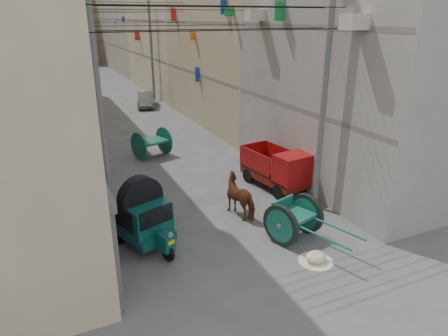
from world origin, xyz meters
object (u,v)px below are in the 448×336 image
distant_car_white (83,109)px  distant_car_green (80,75)px  tonga_cart (294,218)px  mini_truck (280,171)px  distant_car_grey (146,99)px  feed_sack (316,257)px  horse (242,196)px  second_cart (152,142)px  auto_rickshaw (142,215)px

distant_car_white → distant_car_green: size_ratio=0.87×
tonga_cart → distant_car_white: bearing=84.4°
mini_truck → distant_car_grey: bearing=84.8°
feed_sack → horse: size_ratio=0.37×
second_cart → feed_sack: size_ratio=3.08×
feed_sack → distant_car_grey: size_ratio=0.18×
auto_rickshaw → feed_sack: size_ratio=4.03×
horse → distant_car_grey: bearing=-108.2°
horse → distant_car_white: (-3.40, 17.36, -0.07)m
tonga_cart → distant_car_grey: bearing=70.5°
tonga_cart → second_cart: second_cart is taller
tonga_cart → distant_car_grey: size_ratio=0.90×
horse → distant_car_white: 17.69m
feed_sack → tonga_cart: bearing=84.2°
tonga_cart → distant_car_green: bearing=76.3°
distant_car_white → distant_car_grey: bearing=-168.7°
distant_car_white → tonga_cart: bearing=93.0°
auto_rickshaw → distant_car_green: size_ratio=0.59×
distant_car_white → distant_car_green: bearing=-104.3°
feed_sack → distant_car_grey: (0.85, 22.64, 0.41)m
second_cart → horse: size_ratio=1.15×
tonga_cart → distant_car_green: (-2.51, 36.95, -0.07)m
second_cart → feed_sack: second_cart is taller
auto_rickshaw → horse: auto_rickshaw is taller
mini_truck → distant_car_grey: 17.94m
auto_rickshaw → distant_car_grey: size_ratio=0.72×
auto_rickshaw → mini_truck: mini_truck is taller
tonga_cart → horse: size_ratio=1.87×
tonga_cart → feed_sack: (-0.14, -1.38, -0.53)m
second_cart → distant_car_green: bearing=72.7°
horse → distant_car_white: size_ratio=0.45×
second_cart → horse: (1.25, -7.37, -0.03)m
auto_rickshaw → tonga_cart: auto_rickshaw is taller
horse → auto_rickshaw: bearing=-5.6°
tonga_cart → distant_car_grey: tonga_cart is taller
second_cart → feed_sack: 11.04m
tonga_cart → horse: 2.24m
distant_car_white → mini_truck: bearing=100.6°
mini_truck → distant_car_white: size_ratio=0.87×
mini_truck → feed_sack: bearing=-118.3°
tonga_cart → horse: (-0.73, 2.12, 0.01)m
mini_truck → horse: mini_truck is taller
distant_car_white → distant_car_green: (1.62, 17.47, -0.01)m
distant_car_white → horse: bearing=92.1°
horse → distant_car_green: size_ratio=0.39×
distant_car_grey → distant_car_white: bearing=-145.0°
tonga_cart → mini_truck: size_ratio=0.98×
distant_car_grey → distant_car_green: bearing=116.4°
horse → distant_car_green: 34.88m
feed_sack → mini_truck: bearing=69.8°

